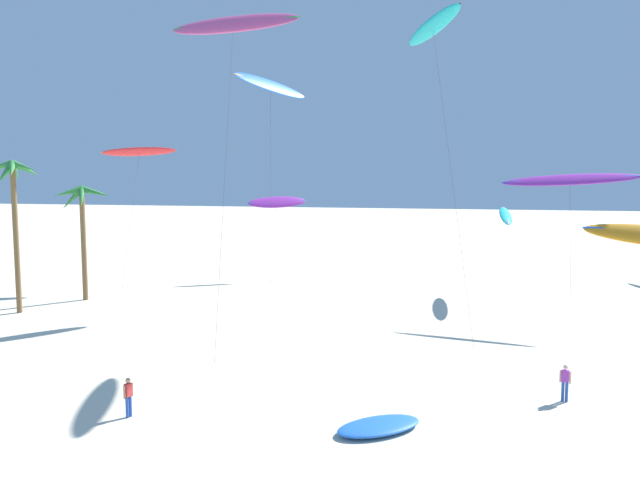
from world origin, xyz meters
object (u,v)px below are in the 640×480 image
(flying_kite_9, at_px, (233,24))
(person_near_right, at_px, (128,396))
(flying_kite_6, at_px, (139,152))
(flying_kite_3, at_px, (505,215))
(flying_kite_1, at_px, (271,86))
(flying_kite_4, at_px, (433,26))
(person_near_left, at_px, (565,381))
(palm_tree_1, at_px, (13,188))
(palm_tree_0, at_px, (83,207))
(grounded_kite_3, at_px, (379,426))
(flying_kite_8, at_px, (277,202))
(flying_kite_2, at_px, (570,180))

(flying_kite_9, bearing_deg, person_near_right, -91.05)
(flying_kite_6, bearing_deg, flying_kite_3, -1.99)
(flying_kite_1, bearing_deg, flying_kite_4, -34.75)
(person_near_left, bearing_deg, palm_tree_1, 160.73)
(palm_tree_0, bearing_deg, flying_kite_9, -28.50)
(flying_kite_1, height_order, person_near_left, flying_kite_1)
(person_near_left, bearing_deg, palm_tree_0, 152.03)
(grounded_kite_3, height_order, person_near_left, person_near_left)
(palm_tree_1, bearing_deg, person_near_left, -19.27)
(flying_kite_1, relative_size, flying_kite_6, 1.44)
(palm_tree_1, height_order, flying_kite_8, palm_tree_1)
(flying_kite_3, distance_m, flying_kite_9, 25.78)
(person_near_left, bearing_deg, flying_kite_1, 133.12)
(flying_kite_9, bearing_deg, grounded_kite_3, -54.38)
(person_near_right, bearing_deg, grounded_kite_3, 2.11)
(flying_kite_8, bearing_deg, flying_kite_3, -17.40)
(palm_tree_0, bearing_deg, person_near_right, -57.48)
(flying_kite_1, relative_size, person_near_left, 10.37)
(flying_kite_6, relative_size, flying_kite_8, 1.60)
(flying_kite_1, distance_m, flying_kite_9, 10.44)
(palm_tree_1, relative_size, flying_kite_6, 0.89)
(flying_kite_6, relative_size, person_near_left, 7.19)
(palm_tree_1, xyz_separation_m, flying_kite_1, (16.50, 7.33, 7.40))
(grounded_kite_3, distance_m, person_near_right, 10.42)
(flying_kite_3, height_order, flying_kite_6, flying_kite_6)
(flying_kite_4, bearing_deg, person_near_left, -60.68)
(flying_kite_8, xyz_separation_m, person_near_right, (2.28, -35.46, -5.98))
(palm_tree_0, distance_m, flying_kite_2, 35.46)
(flying_kite_2, bearing_deg, palm_tree_1, -171.40)
(flying_kite_2, bearing_deg, flying_kite_4, -144.05)
(person_near_right, bearing_deg, flying_kite_2, 47.47)
(flying_kite_3, distance_m, person_near_right, 34.54)
(flying_kite_1, xyz_separation_m, person_near_right, (0.05, -24.64, -15.25))
(flying_kite_4, bearing_deg, grounded_kite_3, -95.48)
(flying_kite_2, relative_size, flying_kite_6, 0.84)
(grounded_kite_3, bearing_deg, flying_kite_1, 113.28)
(flying_kite_6, height_order, flying_kite_8, flying_kite_6)
(flying_kite_9, bearing_deg, flying_kite_1, 91.78)
(flying_kite_1, relative_size, flying_kite_8, 2.30)
(flying_kite_6, relative_size, flying_kite_9, 0.62)
(flying_kite_2, relative_size, flying_kite_3, 1.00)
(flying_kite_9, bearing_deg, flying_kite_4, 8.94)
(flying_kite_1, relative_size, flying_kite_3, 1.72)
(flying_kite_2, bearing_deg, flying_kite_1, 175.56)
(flying_kite_4, relative_size, flying_kite_6, 1.62)
(flying_kite_6, xyz_separation_m, grounded_kite_3, (23.60, -29.94, -11.27))
(grounded_kite_3, relative_size, person_near_left, 2.40)
(palm_tree_1, distance_m, flying_kite_9, 19.72)
(palm_tree_1, xyz_separation_m, grounded_kite_3, (26.94, -16.92, -8.58))
(palm_tree_1, distance_m, flying_kite_4, 30.10)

